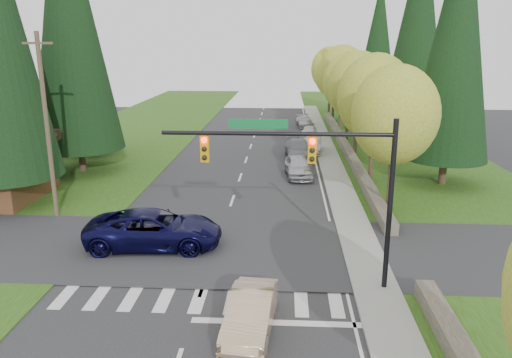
# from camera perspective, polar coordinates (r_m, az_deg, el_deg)

# --- Properties ---
(ground) EXTENTS (120.00, 120.00, 0.00)m
(ground) POSITION_cam_1_polar(r_m,az_deg,el_deg) (16.93, -8.55, -18.81)
(ground) COLOR #28282B
(ground) RESTS_ON ground
(grass_east) EXTENTS (14.00, 110.00, 0.06)m
(grass_east) POSITION_cam_1_polar(r_m,az_deg,el_deg) (36.31, 18.92, -0.49)
(grass_east) COLOR #2B4412
(grass_east) RESTS_ON ground
(grass_west) EXTENTS (14.00, 110.00, 0.06)m
(grass_west) POSITION_cam_1_polar(r_m,az_deg,el_deg) (38.52, -21.60, 0.14)
(grass_west) COLOR #2B4412
(grass_west) RESTS_ON ground
(cross_street) EXTENTS (120.00, 8.00, 0.10)m
(cross_street) POSITION_cam_1_polar(r_m,az_deg,el_deg) (23.85, -4.64, -8.02)
(cross_street) COLOR #28282B
(cross_street) RESTS_ON ground
(sidewalk_east) EXTENTS (1.80, 80.00, 0.13)m
(sidewalk_east) POSITION_cam_1_polar(r_m,az_deg,el_deg) (37.06, 9.01, 0.54)
(sidewalk_east) COLOR gray
(sidewalk_east) RESTS_ON ground
(curb_east) EXTENTS (0.20, 80.00, 0.13)m
(curb_east) POSITION_cam_1_polar(r_m,az_deg,el_deg) (36.99, 7.70, 0.56)
(curb_east) COLOR gray
(curb_east) RESTS_ON ground
(stone_wall_north) EXTENTS (0.70, 40.00, 0.70)m
(stone_wall_north) POSITION_cam_1_polar(r_m,az_deg,el_deg) (44.92, 10.24, 3.48)
(stone_wall_north) COLOR #4C4438
(stone_wall_north) RESTS_ON ground
(traffic_signal) EXTENTS (8.70, 0.37, 6.80)m
(traffic_signal) POSITION_cam_1_polar(r_m,az_deg,el_deg) (18.74, 6.89, 1.45)
(traffic_signal) COLOR black
(traffic_signal) RESTS_ON ground
(utility_pole) EXTENTS (1.60, 0.24, 10.00)m
(utility_pole) POSITION_cam_1_polar(r_m,az_deg,el_deg) (28.95, -22.79, 5.63)
(utility_pole) COLOR #473828
(utility_pole) RESTS_ON ground
(decid_tree_0) EXTENTS (4.80, 4.80, 8.37)m
(decid_tree_0) POSITION_cam_1_polar(r_m,az_deg,el_deg) (28.56, 15.61, 7.07)
(decid_tree_0) COLOR #38281C
(decid_tree_0) RESTS_ON ground
(decid_tree_1) EXTENTS (5.20, 5.20, 8.80)m
(decid_tree_1) POSITION_cam_1_polar(r_m,az_deg,el_deg) (35.38, 13.47, 9.06)
(decid_tree_1) COLOR #38281C
(decid_tree_1) RESTS_ON ground
(decid_tree_2) EXTENTS (5.00, 5.00, 8.82)m
(decid_tree_2) POSITION_cam_1_polar(r_m,az_deg,el_deg) (42.22, 11.60, 10.32)
(decid_tree_2) COLOR #38281C
(decid_tree_2) RESTS_ON ground
(decid_tree_3) EXTENTS (5.00, 5.00, 8.55)m
(decid_tree_3) POSITION_cam_1_polar(r_m,az_deg,el_deg) (49.17, 10.57, 10.74)
(decid_tree_3) COLOR #38281C
(decid_tree_3) RESTS_ON ground
(decid_tree_4) EXTENTS (5.40, 5.40, 9.18)m
(decid_tree_4) POSITION_cam_1_polar(r_m,az_deg,el_deg) (56.09, 9.83, 11.74)
(decid_tree_4) COLOR #38281C
(decid_tree_4) RESTS_ON ground
(decid_tree_5) EXTENTS (4.80, 4.80, 8.30)m
(decid_tree_5) POSITION_cam_1_polar(r_m,az_deg,el_deg) (63.06, 8.93, 11.68)
(decid_tree_5) COLOR #38281C
(decid_tree_5) RESTS_ON ground
(decid_tree_6) EXTENTS (5.20, 5.20, 8.86)m
(decid_tree_6) POSITION_cam_1_polar(r_m,az_deg,el_deg) (70.01, 8.49, 12.33)
(decid_tree_6) COLOR #38281C
(decid_tree_6) RESTS_ON ground
(conifer_w_c) EXTENTS (6.46, 6.46, 20.80)m
(conifer_w_c) POSITION_cam_1_polar(r_m,az_deg,el_deg) (38.80, -20.64, 17.19)
(conifer_w_c) COLOR #38281C
(conifer_w_c) RESTS_ON ground
(conifer_w_e) EXTENTS (5.78, 5.78, 18.80)m
(conifer_w_e) POSITION_cam_1_polar(r_m,az_deg,el_deg) (45.07, -19.81, 15.61)
(conifer_w_e) COLOR #38281C
(conifer_w_e) RESTS_ON ground
(conifer_e_a) EXTENTS (5.44, 5.44, 17.80)m
(conifer_e_a) POSITION_cam_1_polar(r_m,az_deg,el_deg) (35.35, 21.96, 14.88)
(conifer_e_a) COLOR #38281C
(conifer_e_a) RESTS_ON ground
(conifer_e_b) EXTENTS (6.12, 6.12, 19.80)m
(conifer_e_b) POSITION_cam_1_polar(r_m,az_deg,el_deg) (49.11, 18.03, 16.26)
(conifer_e_b) COLOR #38281C
(conifer_e_b) RESTS_ON ground
(conifer_e_c) EXTENTS (5.10, 5.10, 16.80)m
(conifer_e_c) POSITION_cam_1_polar(r_m,az_deg,el_deg) (62.59, 13.79, 14.85)
(conifer_e_c) COLOR #38281C
(conifer_e_c) RESTS_ON ground
(sedan_champagne) EXTENTS (1.80, 4.29, 1.38)m
(sedan_champagne) POSITION_cam_1_polar(r_m,az_deg,el_deg) (17.31, -0.64, -15.09)
(sedan_champagne) COLOR #CFAF8A
(sedan_champagne) RESTS_ON ground
(suv_navy) EXTENTS (6.56, 3.37, 1.77)m
(suv_navy) POSITION_cam_1_polar(r_m,az_deg,el_deg) (24.24, -11.53, -5.65)
(suv_navy) COLOR black
(suv_navy) RESTS_ON ground
(parked_car_a) EXTENTS (2.20, 4.59, 1.51)m
(parked_car_a) POSITION_cam_1_polar(r_m,az_deg,el_deg) (36.12, 4.88, 1.42)
(parked_car_a) COLOR #B1B0B5
(parked_car_a) RESTS_ON ground
(parked_car_b) EXTENTS (2.51, 5.39, 1.52)m
(parked_car_b) POSITION_cam_1_polar(r_m,az_deg,el_deg) (41.83, 4.92, 3.36)
(parked_car_b) COLOR slate
(parked_car_b) RESTS_ON ground
(parked_car_c) EXTENTS (1.84, 4.37, 1.40)m
(parked_car_c) POSITION_cam_1_polar(r_m,az_deg,el_deg) (44.13, 6.45, 3.88)
(parked_car_c) COLOR silver
(parked_car_c) RESTS_ON ground
(parked_car_d) EXTENTS (1.98, 3.89, 1.27)m
(parked_car_d) POSITION_cam_1_polar(r_m,az_deg,el_deg) (50.85, 6.07, 5.35)
(parked_car_d) COLOR silver
(parked_car_d) RESTS_ON ground
(parked_car_e) EXTENTS (2.17, 4.36, 1.22)m
(parked_car_e) POSITION_cam_1_polar(r_m,az_deg,el_deg) (57.84, 5.56, 6.56)
(parked_car_e) COLOR #A1A1A6
(parked_car_e) RESTS_ON ground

